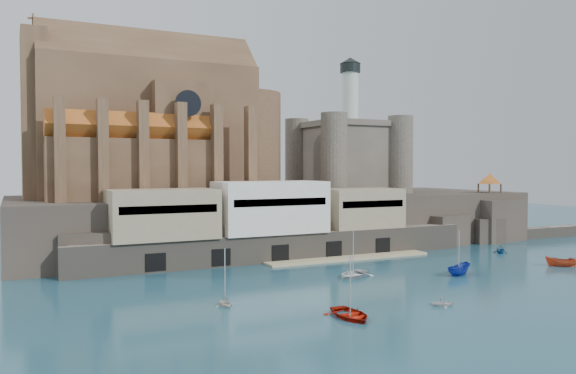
% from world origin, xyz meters
% --- Properties ---
extents(ground, '(300.00, 300.00, 0.00)m').
position_xyz_m(ground, '(0.00, 0.00, 0.00)').
color(ground, '#194354').
rests_on(ground, ground).
extents(promontory, '(100.00, 36.00, 10.00)m').
position_xyz_m(promontory, '(-0.19, 39.37, 4.92)').
color(promontory, '#2A241F').
rests_on(promontory, ground).
extents(quay, '(70.00, 12.00, 13.05)m').
position_xyz_m(quay, '(-10.19, 23.07, 6.07)').
color(quay, '#6F6559').
rests_on(quay, ground).
extents(church, '(47.00, 25.93, 30.51)m').
position_xyz_m(church, '(-24.13, 41.85, 22.13)').
color(church, brown).
rests_on(church, promontory).
extents(castle_keep, '(21.20, 21.20, 29.30)m').
position_xyz_m(castle_keep, '(16.08, 41.08, 18.31)').
color(castle_keep, '#4E463D').
rests_on(castle_keep, promontory).
extents(rock_outcrop, '(14.50, 10.50, 8.70)m').
position_xyz_m(rock_outcrop, '(42.00, 25.84, 4.02)').
color(rock_outcrop, '#2A241F').
rests_on(rock_outcrop, ground).
extents(pavilion, '(6.40, 6.40, 5.40)m').
position_xyz_m(pavilion, '(42.00, 26.00, 12.73)').
color(pavilion, brown).
rests_on(pavilion, rock_outcrop).
extents(breakwater, '(40.00, 3.00, 2.40)m').
position_xyz_m(breakwater, '(66.00, 24.00, 0.00)').
color(breakwater, '#6F6559').
rests_on(breakwater, ground).
extents(boat_0, '(4.49, 1.57, 6.18)m').
position_xyz_m(boat_0, '(-17.62, -13.32, 0.00)').
color(boat_0, '#9E1104').
rests_on(boat_0, ground).
extents(boat_1, '(2.17, 2.70, 2.72)m').
position_xyz_m(boat_1, '(-5.90, -13.72, 0.00)').
color(boat_1, silver).
rests_on(boat_1, ground).
extents(boat_2, '(2.50, 2.46, 5.11)m').
position_xyz_m(boat_2, '(8.51, -0.88, 0.00)').
color(boat_2, navy).
rests_on(boat_2, ground).
extents(boat_4, '(2.49, 1.63, 2.77)m').
position_xyz_m(boat_4, '(-27.52, -3.24, 0.00)').
color(boat_4, beige).
rests_on(boat_4, ground).
extents(boat_5, '(2.52, 2.51, 4.67)m').
position_xyz_m(boat_5, '(27.76, -2.54, 0.00)').
color(boat_5, '#B7411D').
rests_on(boat_5, ground).
extents(boat_6, '(3.54, 4.62, 6.44)m').
position_xyz_m(boat_6, '(-5.76, 4.58, 0.00)').
color(boat_6, silver).
rests_on(boat_6, ground).
extents(boat_7, '(3.16, 3.33, 3.32)m').
position_xyz_m(boat_7, '(30.00, 11.63, 0.00)').
color(boat_7, navy).
rests_on(boat_7, ground).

